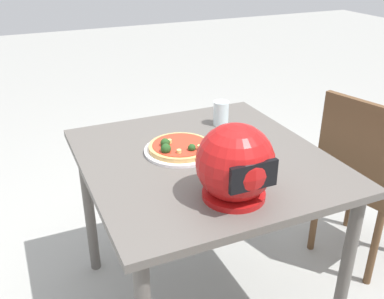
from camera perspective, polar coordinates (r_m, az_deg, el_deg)
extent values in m
cube|color=#5B5651|center=(1.72, 1.58, -1.35)|extent=(0.93, 0.98, 0.03)
cylinder|color=#5B5651|center=(2.40, 5.80, -3.27)|extent=(0.05, 0.05, 0.73)
cylinder|color=#5B5651|center=(2.17, -13.37, -7.43)|extent=(0.05, 0.05, 0.73)
cylinder|color=#5B5651|center=(1.84, 19.43, -15.15)|extent=(0.05, 0.05, 0.73)
cylinder|color=white|center=(1.75, -1.55, -0.11)|extent=(0.29, 0.29, 0.01)
cylinder|color=tan|center=(1.74, -1.56, 0.33)|extent=(0.25, 0.25, 0.02)
cylinder|color=red|center=(1.74, -1.56, 0.64)|extent=(0.22, 0.22, 0.00)
sphere|color=#234C1E|center=(1.67, -3.45, 0.10)|extent=(0.04, 0.04, 0.04)
sphere|color=#234C1E|center=(1.72, -3.56, 0.88)|extent=(0.04, 0.04, 0.04)
sphere|color=#234C1E|center=(1.68, -0.03, 0.24)|extent=(0.03, 0.03, 0.03)
sphere|color=#234C1E|center=(1.73, -3.30, 0.93)|extent=(0.03, 0.03, 0.03)
cylinder|color=#E0D172|center=(1.66, -1.72, -0.23)|extent=(0.03, 0.03, 0.01)
cylinder|color=#E0D172|center=(1.74, -2.98, 1.08)|extent=(0.02, 0.02, 0.02)
cylinder|color=#E0D172|center=(1.68, 1.02, 0.24)|extent=(0.03, 0.03, 0.02)
sphere|color=#B21414|center=(1.40, 5.68, -1.69)|extent=(0.26, 0.26, 0.26)
cylinder|color=#B21414|center=(1.45, 5.47, -5.83)|extent=(0.21, 0.21, 0.02)
cube|color=black|center=(1.31, 8.10, -3.53)|extent=(0.16, 0.02, 0.09)
cylinder|color=silver|center=(1.99, 3.82, 4.77)|extent=(0.07, 0.07, 0.11)
cube|color=brown|center=(2.35, 22.29, -3.81)|extent=(0.49, 0.49, 0.02)
cube|color=brown|center=(2.10, 20.78, 0.13)|extent=(0.13, 0.38, 0.45)
cylinder|color=brown|center=(2.66, 20.25, -5.48)|extent=(0.04, 0.04, 0.43)
cylinder|color=brown|center=(2.41, 15.84, -8.28)|extent=(0.04, 0.04, 0.43)
cylinder|color=brown|center=(2.27, 22.79, -11.74)|extent=(0.04, 0.04, 0.43)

